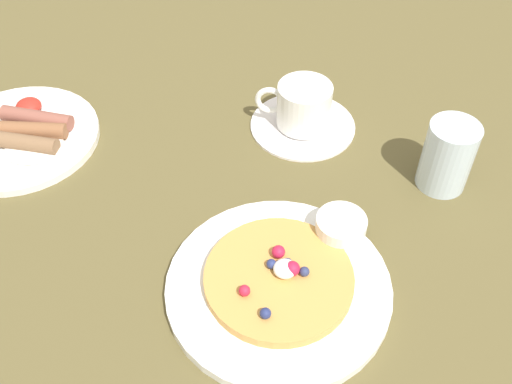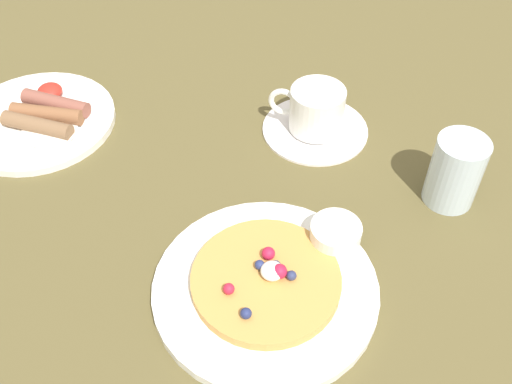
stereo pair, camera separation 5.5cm
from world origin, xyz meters
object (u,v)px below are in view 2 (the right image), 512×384
object	(u,v)px
syrup_ramekin	(335,235)
breakfast_plate	(37,121)
pancake_plate	(265,289)
coffee_cup	(316,108)
coffee_saucer	(315,128)
water_glass	(455,171)

from	to	relation	value
syrup_ramekin	breakfast_plate	xyz separation A→B (cm)	(-40.76, 22.79, -2.27)
pancake_plate	coffee_cup	world-z (taller)	coffee_cup
breakfast_plate	coffee_cup	size ratio (longest dim) A/B	2.09
pancake_plate	coffee_saucer	size ratio (longest dim) A/B	1.66
breakfast_plate	syrup_ramekin	bearing A→B (deg)	-29.21
coffee_cup	water_glass	xyz separation A→B (cm)	(16.16, -13.02, 0.70)
pancake_plate	water_glass	bearing A→B (deg)	32.15
pancake_plate	syrup_ramekin	world-z (taller)	syrup_ramekin
coffee_saucer	water_glass	world-z (taller)	water_glass
coffee_saucer	water_glass	xyz separation A→B (cm)	(15.98, -12.98, 4.30)
coffee_cup	water_glass	world-z (taller)	water_glass
pancake_plate	water_glass	size ratio (longest dim) A/B	2.65
coffee_cup	pancake_plate	bearing A→B (deg)	-104.25
syrup_ramekin	coffee_saucer	xyz separation A→B (cm)	(-0.81, 21.55, -2.44)
breakfast_plate	coffee_saucer	size ratio (longest dim) A/B	1.48
coffee_cup	water_glass	distance (cm)	20.76
breakfast_plate	water_glass	world-z (taller)	water_glass
coffee_saucer	coffee_cup	world-z (taller)	coffee_cup
water_glass	breakfast_plate	bearing A→B (deg)	165.73
syrup_ramekin	coffee_saucer	world-z (taller)	syrup_ramekin
pancake_plate	breakfast_plate	xyz separation A→B (cm)	(-32.77, 28.78, -0.10)
pancake_plate	water_glass	distance (cm)	27.65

